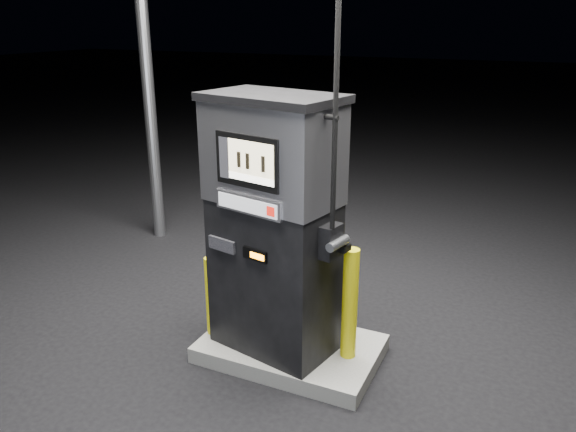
% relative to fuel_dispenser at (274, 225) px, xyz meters
% --- Properties ---
extents(ground, '(80.00, 80.00, 0.00)m').
position_rel_fuel_dispenser_xyz_m(ground, '(0.12, 0.10, -1.31)').
color(ground, black).
rests_on(ground, ground).
extents(pump_island, '(1.60, 1.00, 0.15)m').
position_rel_fuel_dispenser_xyz_m(pump_island, '(0.12, 0.10, -1.24)').
color(pump_island, '#61615C').
rests_on(pump_island, ground).
extents(fuel_dispenser, '(1.31, 0.89, 4.70)m').
position_rel_fuel_dispenser_xyz_m(fuel_dispenser, '(0.00, 0.00, 0.00)').
color(fuel_dispenser, black).
rests_on(fuel_dispenser, pump_island).
extents(bollard_left, '(0.11, 0.11, 0.77)m').
position_rel_fuel_dispenser_xyz_m(bollard_left, '(-0.62, -0.07, -0.78)').
color(bollard_left, '#CAC10B').
rests_on(bollard_left, pump_island).
extents(bollard_right, '(0.18, 0.18, 1.02)m').
position_rel_fuel_dispenser_xyz_m(bollard_right, '(0.67, 0.11, -0.65)').
color(bollard_right, '#CAC10B').
rests_on(bollard_right, pump_island).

